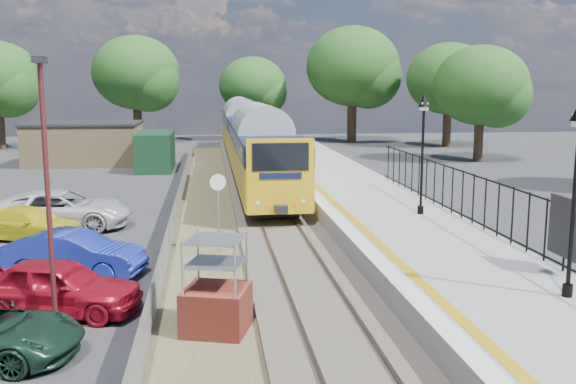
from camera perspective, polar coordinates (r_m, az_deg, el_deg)
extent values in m
plane|color=#2D2D30|center=(18.65, 1.87, -8.65)|extent=(120.00, 120.00, 0.00)
cube|color=#473F38|center=(28.24, -1.26, -2.21)|extent=(3.40, 80.00, 0.20)
cube|color=#4C472D|center=(26.16, -7.16, -3.37)|extent=(2.60, 70.00, 0.06)
cube|color=brown|center=(28.15, -2.72, -2.00)|extent=(0.07, 80.00, 0.14)
cube|color=brown|center=(28.29, 0.19, -1.94)|extent=(0.07, 80.00, 0.14)
cube|color=gray|center=(26.99, 8.08, -2.09)|extent=(5.00, 70.00, 0.90)
cube|color=silver|center=(26.41, 3.38, -1.26)|extent=(0.50, 70.00, 0.01)
cube|color=gold|center=(26.50, 4.45, -1.23)|extent=(0.30, 70.00, 0.01)
cylinder|color=black|center=(16.54, 23.58, -8.01)|extent=(0.24, 0.24, 0.30)
cylinder|color=black|center=(16.11, 24.01, -1.71)|extent=(0.10, 0.10, 3.70)
cylinder|color=black|center=(25.31, 11.69, -1.57)|extent=(0.24, 0.24, 0.30)
cylinder|color=black|center=(25.03, 11.83, 2.59)|extent=(0.10, 0.10, 3.70)
cube|color=black|center=(24.88, 11.98, 7.06)|extent=(0.08, 0.08, 0.30)
cube|color=beige|center=(24.88, 12.00, 7.45)|extent=(0.26, 0.26, 0.30)
cone|color=black|center=(24.87, 12.01, 7.98)|extent=(0.44, 0.44, 0.50)
cube|color=black|center=(22.30, 17.75, 0.89)|extent=(0.05, 26.00, 0.05)
cube|color=black|center=(18.45, 23.34, -2.88)|extent=(0.08, 1.40, 1.60)
cube|color=tan|center=(50.55, -17.58, 4.10)|extent=(8.00, 6.00, 3.00)
cube|color=black|center=(50.45, -17.66, 5.85)|extent=(8.20, 6.20, 0.15)
cube|color=#14381D|center=(45.89, -11.69, 3.59)|extent=(2.40, 6.00, 2.60)
cylinder|color=#332319|center=(65.54, -24.19, 5.04)|extent=(0.80, 0.80, 3.50)
cylinder|color=#332319|center=(68.02, -13.20, 5.89)|extent=(0.88, 0.88, 3.85)
ellipsoid|color=#1F4717|center=(67.92, -13.37, 10.29)|extent=(8.80, 8.80, 7.48)
cylinder|color=#332319|center=(69.81, -3.12, 5.92)|extent=(0.72, 0.72, 3.15)
ellipsoid|color=#1F4717|center=(69.69, -3.16, 9.43)|extent=(7.20, 7.20, 6.12)
cylinder|color=#332319|center=(67.27, 5.69, 6.21)|extent=(0.96, 0.96, 4.20)
ellipsoid|color=#1F4717|center=(67.20, 5.77, 11.06)|extent=(9.60, 9.60, 8.16)
cylinder|color=#332319|center=(63.86, 13.93, 5.49)|extent=(0.80, 0.80, 3.50)
ellipsoid|color=#1F4717|center=(63.73, 14.10, 9.76)|extent=(8.00, 8.00, 6.80)
cylinder|color=#332319|center=(52.03, 16.56, 4.37)|extent=(0.72, 0.72, 3.15)
ellipsoid|color=#1F4717|center=(51.86, 16.79, 9.07)|extent=(7.20, 7.20, 6.12)
cube|color=gold|center=(35.37, -2.50, 2.75)|extent=(2.80, 20.00, 1.90)
cube|color=#0E1734|center=(35.25, -2.52, 4.85)|extent=(2.82, 20.00, 0.90)
cube|color=black|center=(35.25, -2.52, 4.85)|extent=(2.82, 18.00, 0.70)
cube|color=black|center=(35.53, -2.49, 0.85)|extent=(2.00, 18.00, 0.45)
cube|color=gold|center=(55.84, -4.19, 5.16)|extent=(2.80, 20.00, 1.90)
cube|color=#0E1734|center=(55.76, -4.21, 6.50)|extent=(2.82, 20.00, 0.90)
cube|color=black|center=(55.76, -4.21, 6.50)|extent=(2.82, 18.00, 0.70)
cube|color=black|center=(55.94, -4.18, 3.96)|extent=(2.00, 18.00, 0.45)
cube|color=black|center=(25.12, -0.66, 3.14)|extent=(2.24, 0.04, 1.10)
cube|color=maroon|center=(15.44, -6.37, -10.42)|extent=(1.79, 1.79, 1.11)
cylinder|color=#999EA3|center=(22.30, -6.20, -2.33)|extent=(0.06, 0.06, 2.53)
cylinder|color=silver|center=(22.03, -6.26, 0.87)|extent=(0.56, 0.16, 0.57)
cylinder|color=#501A1B|center=(15.90, -20.54, -0.69)|extent=(0.12, 0.12, 6.31)
cube|color=black|center=(15.69, -21.22, 10.91)|extent=(0.25, 0.50, 0.15)
imported|color=#A30F20|center=(17.53, -19.78, -7.93)|extent=(4.53, 2.73, 1.44)
imported|color=navy|center=(20.80, -18.45, -5.24)|extent=(4.46, 2.48, 1.39)
imported|color=yellow|center=(26.23, -21.99, -2.64)|extent=(4.61, 3.18, 1.24)
imported|color=silver|center=(27.78, -19.55, -1.51)|extent=(5.80, 2.96, 1.57)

